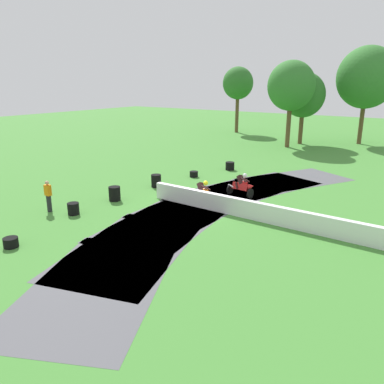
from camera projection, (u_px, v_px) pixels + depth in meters
ground_plane at (197, 206)px, 20.32m from camera, size 120.00×120.00×0.00m
track_asphalt at (211, 209)px, 19.80m from camera, size 8.14×25.41×0.01m
safety_barrier at (282, 216)px, 17.47m from camera, size 15.03×0.68×0.90m
motorcycle_lead_red at (242, 186)px, 21.90m from camera, size 1.71×0.88×1.43m
motorcycle_chase_orange at (202, 194)px, 20.39m from camera, size 1.68×0.88×1.42m
tire_stack_near at (230, 166)px, 28.53m from camera, size 0.66×0.66×0.60m
tire_stack_mid_a at (194, 174)px, 26.46m from camera, size 0.58×0.58×0.40m
tire_stack_mid_b at (156, 181)px, 23.91m from camera, size 0.62×0.62×0.80m
tire_stack_far at (115, 194)px, 21.19m from camera, size 0.65×0.65×0.80m
tire_stack_extra_a at (73, 209)px, 19.00m from camera, size 0.57×0.57×0.60m
tire_stack_extra_b at (11, 242)px, 15.27m from camera, size 0.59×0.59×0.40m
track_marshal at (48, 196)px, 19.28m from camera, size 0.34×0.24×1.63m
traffic_cone at (289, 223)px, 17.34m from camera, size 0.28×0.28×0.44m
tree_far_left at (367, 78)px, 38.61m from camera, size 5.96×5.96×9.93m
tree_far_right at (238, 84)px, 47.69m from camera, size 3.82×3.82×8.20m
tree_mid_rise at (304, 95)px, 39.14m from camera, size 4.39×4.39×7.38m
tree_behind_barrier at (291, 86)px, 36.79m from camera, size 4.58×4.58×8.42m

